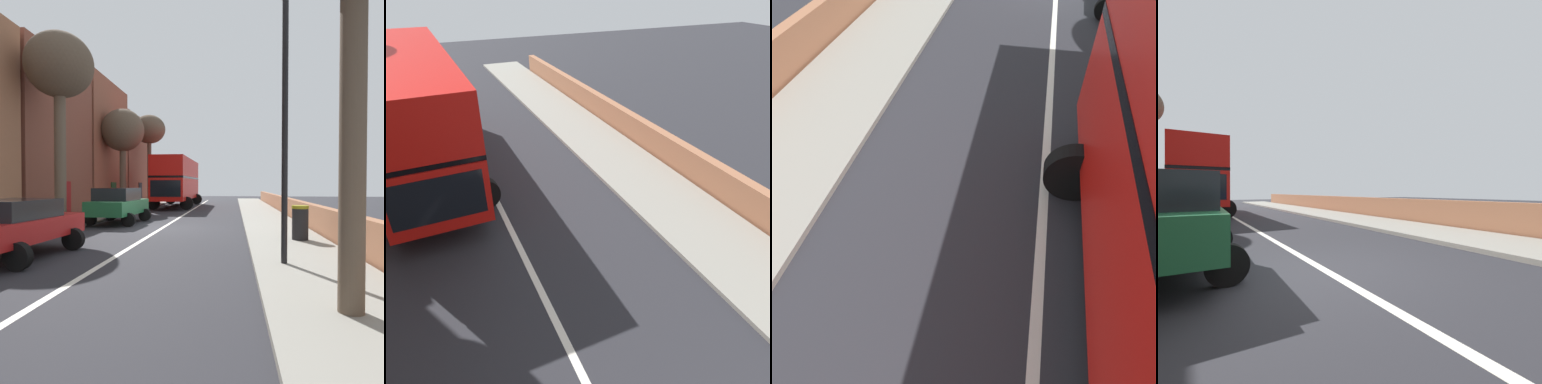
# 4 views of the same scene
# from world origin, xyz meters

# --- Properties ---
(ground_plane) EXTENTS (84.00, 84.00, 0.00)m
(ground_plane) POSITION_xyz_m (0.00, 0.00, 0.00)
(ground_plane) COLOR #28282D
(road_centre_line) EXTENTS (0.16, 54.00, 0.01)m
(road_centre_line) POSITION_xyz_m (0.00, 0.00, 0.00)
(road_centre_line) COLOR silver
(road_centre_line) RESTS_ON ground
(sidewalk_right) EXTENTS (2.60, 60.00, 0.12)m
(sidewalk_right) POSITION_xyz_m (4.90, 0.00, 0.06)
(sidewalk_right) COLOR gray
(sidewalk_right) RESTS_ON ground
(boundary_wall_right) EXTENTS (0.36, 54.00, 1.09)m
(boundary_wall_right) POSITION_xyz_m (6.45, 0.00, 0.55)
(boundary_wall_right) COLOR #9E6647
(boundary_wall_right) RESTS_ON ground
(double_decker_bus) EXTENTS (3.58, 10.88, 4.06)m
(double_decker_bus) POSITION_xyz_m (-1.70, 14.64, 2.35)
(double_decker_bus) COLOR red
(double_decker_bus) RESTS_ON ground
(parked_car_green_left_2) EXTENTS (2.62, 4.17, 1.75)m
(parked_car_green_left_2) POSITION_xyz_m (-2.50, 1.53, 0.98)
(parked_car_green_left_2) COLOR #1E6038
(parked_car_green_left_2) RESTS_ON ground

